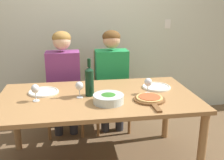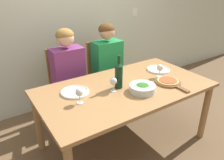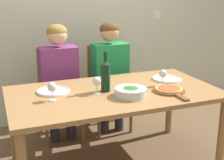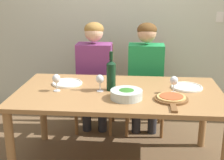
# 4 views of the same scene
# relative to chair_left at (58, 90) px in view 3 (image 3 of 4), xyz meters

# --- Properties ---
(back_wall) EXTENTS (10.00, 0.06, 2.70)m
(back_wall) POSITION_rel_chair_left_xyz_m (0.32, 0.43, 0.83)
(back_wall) COLOR beige
(back_wall) RESTS_ON ground
(dining_table) EXTENTS (1.79, 0.98, 0.72)m
(dining_table) POSITION_rel_chair_left_xyz_m (0.32, -0.84, 0.12)
(dining_table) COLOR #9E7042
(dining_table) RESTS_ON ground
(chair_left) EXTENTS (0.42, 0.42, 0.96)m
(chair_left) POSITION_rel_chair_left_xyz_m (0.00, 0.00, 0.00)
(chair_left) COLOR brown
(chair_left) RESTS_ON ground
(chair_right) EXTENTS (0.42, 0.42, 0.96)m
(chair_right) POSITION_rel_chair_left_xyz_m (0.56, 0.00, 0.00)
(chair_right) COLOR brown
(chair_right) RESTS_ON ground
(person_woman) EXTENTS (0.47, 0.51, 1.23)m
(person_woman) POSITION_rel_chair_left_xyz_m (0.00, -0.11, 0.23)
(person_woman) COLOR #28282D
(person_woman) RESTS_ON ground
(person_man) EXTENTS (0.47, 0.51, 1.23)m
(person_man) POSITION_rel_chair_left_xyz_m (0.56, -0.11, 0.23)
(person_man) COLOR #28282D
(person_man) RESTS_ON ground
(wine_bottle) EXTENTS (0.08, 0.08, 0.35)m
(wine_bottle) POSITION_rel_chair_left_xyz_m (0.25, -0.82, 0.35)
(wine_bottle) COLOR black
(wine_bottle) RESTS_ON dining_table
(broccoli_bowl) EXTENTS (0.26, 0.26, 0.08)m
(broccoli_bowl) POSITION_rel_chair_left_xyz_m (0.39, -1.02, 0.25)
(broccoli_bowl) COLOR silver
(broccoli_bowl) RESTS_ON dining_table
(dinner_plate_left) EXTENTS (0.28, 0.28, 0.02)m
(dinner_plate_left) POSITION_rel_chair_left_xyz_m (-0.17, -0.68, 0.22)
(dinner_plate_left) COLOR silver
(dinner_plate_left) RESTS_ON dining_table
(dinner_plate_right) EXTENTS (0.28, 0.28, 0.02)m
(dinner_plate_right) POSITION_rel_chair_left_xyz_m (0.92, -0.70, 0.22)
(dinner_plate_right) COLOR silver
(dinner_plate_right) RESTS_ON dining_table
(pizza_on_board) EXTENTS (0.27, 0.41, 0.04)m
(pizza_on_board) POSITION_rel_chair_left_xyz_m (0.75, -1.03, 0.22)
(pizza_on_board) COLOR brown
(pizza_on_board) RESTS_ON dining_table
(wine_glass_left) EXTENTS (0.07, 0.07, 0.15)m
(wine_glass_left) POSITION_rel_chair_left_xyz_m (-0.22, -0.88, 0.31)
(wine_glass_left) COLOR silver
(wine_glass_left) RESTS_ON dining_table
(wine_glass_right) EXTENTS (0.07, 0.07, 0.15)m
(wine_glass_right) POSITION_rel_chair_left_xyz_m (0.79, -0.85, 0.31)
(wine_glass_right) COLOR silver
(wine_glass_right) RESTS_ON dining_table
(wine_glass_centre) EXTENTS (0.07, 0.07, 0.15)m
(wine_glass_centre) POSITION_rel_chair_left_xyz_m (0.16, -0.86, 0.31)
(wine_glass_centre) COLOR silver
(wine_glass_centre) RESTS_ON dining_table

